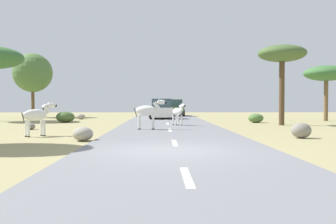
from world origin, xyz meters
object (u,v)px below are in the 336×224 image
object	(u,v)px
zebra_2	(37,115)
tree_4	(326,74)
bush_0	(66,115)
rock_4	(30,126)
rock_0	(83,134)
zebra_1	(148,111)
bush_4	(65,117)
car_0	(161,110)
tree_0	(282,55)
car_1	(174,108)
tree_5	(33,73)
zebra_0	(178,112)
bush_3	(256,118)
rock_3	(301,131)
rock_1	(81,117)

from	to	relation	value
zebra_2	tree_4	size ratio (longest dim) A/B	0.35
zebra_2	bush_0	world-z (taller)	zebra_2
zebra_2	rock_4	distance (m)	4.50
rock_0	rock_4	world-z (taller)	rock_0
zebra_1	bush_4	xyz separation A→B (m)	(-6.29, 7.83, -0.62)
bush_0	bush_4	distance (m)	8.45
car_0	zebra_1	bearing A→B (deg)	-96.02
tree_0	rock_0	bearing A→B (deg)	-137.73
car_1	bush_0	xyz separation A→B (m)	(-10.39, -4.09, -0.58)
zebra_2	rock_0	distance (m)	3.20
tree_4	tree_5	distance (m)	26.91
tree_4	rock_0	bearing A→B (deg)	-136.44
zebra_0	rock_0	bearing A→B (deg)	37.96
bush_3	car_0	bearing A→B (deg)	139.26
zebra_2	bush_4	distance (m)	11.39
rock_3	bush_4	bearing A→B (deg)	135.78
zebra_1	car_0	bearing A→B (deg)	179.01
bush_3	bush_0	bearing A→B (deg)	151.25
bush_0	rock_0	distance (m)	22.33
zebra_0	tree_0	world-z (taller)	tree_0
car_1	bush_0	distance (m)	11.18
rock_3	tree_0	bearing A→B (deg)	76.85
zebra_2	tree_5	xyz separation A→B (m)	(-7.24, 21.07, 3.47)
zebra_0	tree_0	distance (m)	7.69
bush_3	rock_1	world-z (taller)	bush_3
zebra_2	rock_1	world-z (taller)	zebra_2
zebra_0	rock_0	xyz separation A→B (m)	(-4.04, -9.03, -0.61)
zebra_2	rock_0	bearing A→B (deg)	7.13
tree_5	bush_3	size ratio (longest dim) A/B	5.71
tree_0	tree_5	distance (m)	24.36
rock_3	rock_4	distance (m)	13.81
zebra_1	zebra_2	xyz separation A→B (m)	(-4.68, -3.44, -0.11)
rock_1	rock_4	bearing A→B (deg)	-90.50
rock_0	rock_3	distance (m)	8.77
zebra_2	rock_4	bearing A→B (deg)	160.23
zebra_1	car_1	size ratio (longest dim) A/B	0.39
zebra_0	rock_1	bearing A→B (deg)	-78.18
zebra_2	bush_0	size ratio (longest dim) A/B	1.73
bush_4	zebra_1	bearing A→B (deg)	-51.21
zebra_1	car_0	world-z (taller)	car_0
bush_0	bush_3	xyz separation A→B (m)	(15.88, -8.71, 0.07)
bush_0	rock_3	xyz separation A→B (m)	(14.71, -20.57, 0.05)
rock_4	bush_0	bearing A→B (deg)	97.09
bush_0	rock_4	size ratio (longest dim) A/B	1.56
bush_3	bush_4	distance (m)	13.88
zebra_2	car_0	xyz separation A→B (m)	(5.38, 16.69, -0.06)
tree_4	bush_3	xyz separation A→B (m)	(-6.26, -2.55, -3.41)
rock_0	bush_3	bearing A→B (deg)	52.34
rock_1	rock_3	size ratio (longest dim) A/B	0.89
tree_0	rock_1	distance (m)	17.74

